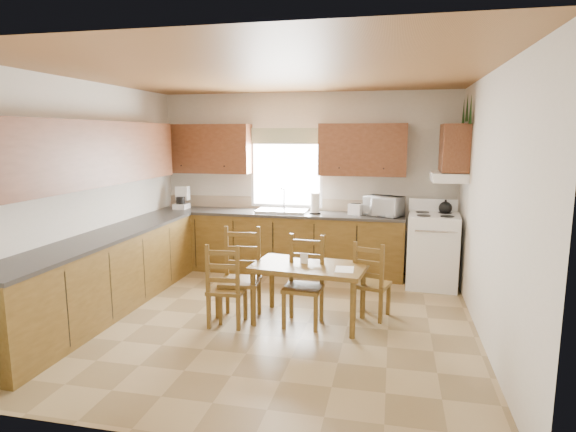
% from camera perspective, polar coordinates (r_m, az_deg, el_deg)
% --- Properties ---
extents(floor, '(4.50, 4.50, 0.00)m').
position_cam_1_polar(floor, '(5.58, -2.22, -12.18)').
color(floor, '#998156').
rests_on(floor, ground).
extents(ceiling, '(4.50, 4.50, 0.00)m').
position_cam_1_polar(ceiling, '(5.22, -2.42, 16.53)').
color(ceiling, brown).
rests_on(ceiling, floor).
extents(wall_left, '(4.50, 4.50, 0.00)m').
position_cam_1_polar(wall_left, '(6.19, -22.89, 2.17)').
color(wall_left, beige).
rests_on(wall_left, floor).
extents(wall_right, '(4.50, 4.50, 0.00)m').
position_cam_1_polar(wall_right, '(5.15, 22.70, 0.81)').
color(wall_right, beige).
rests_on(wall_right, floor).
extents(wall_back, '(4.50, 4.50, 0.00)m').
position_cam_1_polar(wall_back, '(7.41, 2.12, 4.03)').
color(wall_back, beige).
rests_on(wall_back, floor).
extents(wall_front, '(4.50, 4.50, 0.00)m').
position_cam_1_polar(wall_front, '(3.14, -12.81, -3.89)').
color(wall_front, beige).
rests_on(wall_front, floor).
extents(lower_cab_back, '(3.75, 0.60, 0.88)m').
position_cam_1_polar(lower_cab_back, '(7.35, -1.23, -3.22)').
color(lower_cab_back, brown).
rests_on(lower_cab_back, floor).
extents(lower_cab_left, '(0.60, 3.60, 0.88)m').
position_cam_1_polar(lower_cab_left, '(6.08, -20.82, -6.59)').
color(lower_cab_left, brown).
rests_on(lower_cab_left, floor).
extents(counter_back, '(3.75, 0.63, 0.04)m').
position_cam_1_polar(counter_back, '(7.26, -1.24, 0.33)').
color(counter_back, '#383532').
rests_on(counter_back, lower_cab_back).
extents(counter_left, '(0.63, 3.60, 0.04)m').
position_cam_1_polar(counter_left, '(5.97, -21.09, -2.34)').
color(counter_left, '#383532').
rests_on(counter_left, lower_cab_left).
extents(backsplash, '(3.75, 0.01, 0.18)m').
position_cam_1_polar(backsplash, '(7.52, -0.72, 1.50)').
color(backsplash, tan).
rests_on(backsplash, counter_back).
extents(upper_cab_back_left, '(1.41, 0.33, 0.75)m').
position_cam_1_polar(upper_cab_back_left, '(7.66, -9.66, 7.86)').
color(upper_cab_back_left, brown).
rests_on(upper_cab_back_left, wall_back).
extents(upper_cab_back_right, '(1.25, 0.33, 0.75)m').
position_cam_1_polar(upper_cab_back_right, '(7.11, 8.82, 7.76)').
color(upper_cab_back_right, brown).
rests_on(upper_cab_back_right, wall_back).
extents(upper_cab_left, '(0.33, 3.60, 0.75)m').
position_cam_1_polar(upper_cab_left, '(5.94, -22.74, 6.79)').
color(upper_cab_left, brown).
rests_on(upper_cab_left, wall_left).
extents(upper_cab_stove, '(0.33, 0.62, 0.62)m').
position_cam_1_polar(upper_cab_stove, '(6.71, 19.11, 7.63)').
color(upper_cab_stove, brown).
rests_on(upper_cab_stove, wall_right).
extents(range_hood, '(0.44, 0.62, 0.12)m').
position_cam_1_polar(range_hood, '(6.72, 18.50, 4.41)').
color(range_hood, white).
rests_on(range_hood, wall_right).
extents(window_frame, '(1.13, 0.02, 1.18)m').
position_cam_1_polar(window_frame, '(7.43, -0.20, 5.59)').
color(window_frame, white).
rests_on(window_frame, wall_back).
extents(window_pane, '(1.05, 0.01, 1.10)m').
position_cam_1_polar(window_pane, '(7.42, -0.21, 5.59)').
color(window_pane, white).
rests_on(window_pane, wall_back).
extents(window_valance, '(1.19, 0.01, 0.24)m').
position_cam_1_polar(window_valance, '(7.38, -0.26, 9.45)').
color(window_valance, '#405F36').
rests_on(window_valance, wall_back).
extents(sink_basin, '(0.75, 0.45, 0.04)m').
position_cam_1_polar(sink_basin, '(7.24, -0.67, 0.62)').
color(sink_basin, silver).
rests_on(sink_basin, counter_back).
extents(pine_decal_a, '(0.22, 0.22, 0.36)m').
position_cam_1_polar(pine_decal_a, '(6.41, 20.85, 11.76)').
color(pine_decal_a, black).
rests_on(pine_decal_a, wall_right).
extents(pine_decal_b, '(0.22, 0.22, 0.36)m').
position_cam_1_polar(pine_decal_b, '(6.73, 20.48, 11.99)').
color(pine_decal_b, black).
rests_on(pine_decal_b, wall_right).
extents(pine_decal_c, '(0.22, 0.22, 0.36)m').
position_cam_1_polar(pine_decal_c, '(7.04, 20.10, 11.56)').
color(pine_decal_c, black).
rests_on(pine_decal_c, wall_right).
extents(stove, '(0.71, 0.73, 0.98)m').
position_cam_1_polar(stove, '(6.91, 16.77, -4.01)').
color(stove, white).
rests_on(stove, floor).
extents(coffeemaker, '(0.23, 0.27, 0.34)m').
position_cam_1_polar(coffeemaker, '(7.74, -12.55, 2.11)').
color(coffeemaker, white).
rests_on(coffeemaker, counter_back).
extents(paper_towel, '(0.15, 0.15, 0.31)m').
position_cam_1_polar(paper_towel, '(7.09, 3.23, 1.51)').
color(paper_towel, white).
rests_on(paper_towel, counter_back).
extents(toaster, '(0.23, 0.19, 0.16)m').
position_cam_1_polar(toaster, '(7.06, 8.02, 0.79)').
color(toaster, white).
rests_on(toaster, counter_back).
extents(microwave, '(0.56, 0.49, 0.28)m').
position_cam_1_polar(microwave, '(7.03, 11.26, 1.16)').
color(microwave, white).
rests_on(microwave, counter_back).
extents(dining_table, '(1.30, 0.83, 0.66)m').
position_cam_1_polar(dining_table, '(5.43, 2.49, -9.13)').
color(dining_table, brown).
rests_on(dining_table, floor).
extents(chair_near_left, '(0.41, 0.39, 0.92)m').
position_cam_1_polar(chair_near_left, '(5.35, -7.24, -8.00)').
color(chair_near_left, brown).
rests_on(chair_near_left, floor).
extents(chair_near_right, '(0.46, 0.44, 0.89)m').
position_cam_1_polar(chair_near_right, '(5.61, 9.93, -7.40)').
color(chair_near_right, brown).
rests_on(chair_near_right, floor).
extents(chair_far_left, '(0.48, 0.46, 1.03)m').
position_cam_1_polar(chair_far_left, '(5.45, -5.71, -7.03)').
color(chair_far_left, brown).
rests_on(chair_far_left, floor).
extents(chair_far_right, '(0.42, 0.41, 0.97)m').
position_cam_1_polar(chair_far_right, '(5.28, 1.82, -7.84)').
color(chair_far_right, brown).
rests_on(chair_far_right, floor).
extents(table_paper, '(0.21, 0.27, 0.00)m').
position_cam_1_polar(table_paper, '(5.18, 6.71, -6.30)').
color(table_paper, white).
rests_on(table_paper, dining_table).
extents(table_card, '(0.09, 0.04, 0.12)m').
position_cam_1_polar(table_card, '(5.36, 1.93, -5.04)').
color(table_card, white).
rests_on(table_card, dining_table).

